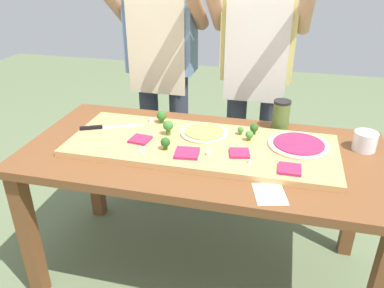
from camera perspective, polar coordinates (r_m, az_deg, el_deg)
ground_plane at (r=2.23m, az=1.44°, el=-17.90°), size 8.00×8.00×0.00m
prep_table at (r=1.84m, az=1.67°, el=-3.46°), size 1.65×0.80×0.74m
cutting_board at (r=1.79m, az=1.36°, el=-0.21°), size 1.23×0.47×0.03m
chefs_knife at (r=1.98m, az=-12.98°, el=2.42°), size 0.29×0.15×0.02m
pizza_whole_beet_magenta at (r=1.82m, az=15.40°, el=-0.09°), size 0.28×0.28×0.02m
pizza_whole_pesto_green at (r=1.87m, az=1.83°, el=1.69°), size 0.23×0.23×0.02m
pizza_slice_far_right at (r=1.82m, az=-7.61°, el=0.67°), size 0.10×0.10×0.01m
pizza_slice_far_left at (r=1.69m, az=-0.74°, el=-1.34°), size 0.11×0.11×0.01m
pizza_slice_center at (r=1.70m, az=6.99°, el=-1.33°), size 0.10×0.10×0.01m
pizza_slice_near_right at (r=1.62m, az=14.14°, el=-3.58°), size 0.09×0.09×0.01m
broccoli_floret_front_left at (r=1.99m, az=-4.50°, el=4.10°), size 0.05×0.05×0.06m
broccoli_floret_center_right at (r=1.72m, az=-3.93°, el=0.20°), size 0.04×0.04×0.06m
broccoli_floret_back_mid at (r=1.82m, az=8.42°, el=1.33°), size 0.04×0.04×0.05m
broccoli_floret_front_right at (r=1.85m, az=-3.53°, el=2.63°), size 0.05×0.05×0.07m
broccoli_floret_front_mid at (r=1.88m, az=9.10°, el=2.32°), size 0.04×0.04×0.05m
broccoli_floret_back_left at (r=1.87m, az=7.15°, el=2.06°), size 0.03×0.03×0.04m
cheese_crumble_a at (r=1.64m, az=8.41°, el=-2.56°), size 0.02×0.02×0.01m
cheese_crumble_b at (r=2.02m, az=-6.07°, el=3.56°), size 0.03×0.03×0.02m
cheese_crumble_c at (r=1.71m, az=-7.34°, el=-1.09°), size 0.02×0.02×0.02m
cheese_crumble_d at (r=1.68m, az=2.47°, el=-1.30°), size 0.02×0.02×0.02m
flour_cup at (r=1.94m, az=24.03°, el=0.26°), size 0.10×0.10×0.09m
sauce_jar at (r=2.01m, az=12.95°, el=4.17°), size 0.09×0.09×0.15m
recipe_note at (r=1.50m, az=11.34°, el=-7.17°), size 0.15×0.17×0.00m
cook_left at (r=2.39m, az=-4.52°, el=12.91°), size 0.54×0.39×1.67m
cook_right at (r=2.28m, az=9.52°, el=11.94°), size 0.54×0.39×1.67m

